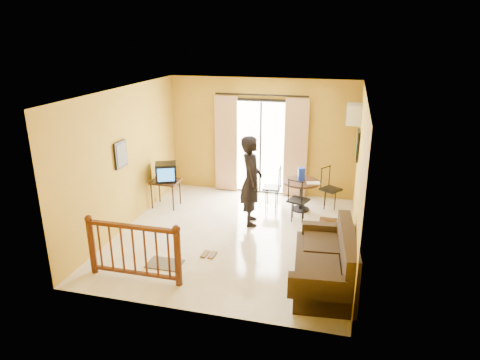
% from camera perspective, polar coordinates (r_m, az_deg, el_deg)
% --- Properties ---
extents(ground, '(5.00, 5.00, 0.00)m').
position_cam_1_polar(ground, '(8.49, -0.73, -7.36)').
color(ground, beige).
rests_on(ground, ground).
extents(room_shell, '(5.00, 5.00, 5.00)m').
position_cam_1_polar(room_shell, '(7.88, -0.78, 3.80)').
color(room_shell, white).
rests_on(room_shell, ground).
extents(balcony_door, '(2.25, 0.14, 2.46)m').
position_cam_1_polar(balcony_door, '(10.30, 2.76, 4.48)').
color(balcony_door, black).
rests_on(balcony_door, ground).
extents(tv_table, '(0.62, 0.51, 0.62)m').
position_cam_1_polar(tv_table, '(9.80, -9.91, -0.52)').
color(tv_table, black).
rests_on(tv_table, ground).
extents(television, '(0.58, 0.56, 0.41)m').
position_cam_1_polar(television, '(9.70, -9.84, 1.04)').
color(television, black).
rests_on(television, tv_table).
extents(picture_left, '(0.05, 0.42, 0.52)m').
position_cam_1_polar(picture_left, '(8.58, -15.61, 3.30)').
color(picture_left, black).
rests_on(picture_left, room_shell).
extents(dining_table, '(0.82, 0.82, 0.68)m').
position_cam_1_polar(dining_table, '(9.55, 8.19, -0.98)').
color(dining_table, black).
rests_on(dining_table, ground).
extents(water_jug, '(0.16, 0.16, 0.29)m').
position_cam_1_polar(water_jug, '(9.49, 8.20, 0.77)').
color(water_jug, '#152CC5').
rests_on(water_jug, dining_table).
extents(serving_tray, '(0.31, 0.24, 0.02)m').
position_cam_1_polar(serving_tray, '(9.38, 9.73, -0.41)').
color(serving_tray, beige).
rests_on(serving_tray, dining_table).
extents(dining_chairs, '(1.78, 1.38, 0.95)m').
position_cam_1_polar(dining_chairs, '(9.66, 7.91, -4.13)').
color(dining_chairs, black).
rests_on(dining_chairs, ground).
extents(air_conditioner, '(0.31, 0.60, 0.40)m').
position_cam_1_polar(air_conditioner, '(9.43, 14.92, 8.50)').
color(air_conditioner, silver).
rests_on(air_conditioner, room_shell).
extents(botanical_print, '(0.05, 0.50, 0.60)m').
position_cam_1_polar(botanical_print, '(8.90, 15.43, 4.54)').
color(botanical_print, black).
rests_on(botanical_print, room_shell).
extents(coffee_table, '(0.48, 0.86, 0.38)m').
position_cam_1_polar(coffee_table, '(8.16, 12.04, -6.98)').
color(coffee_table, black).
rests_on(coffee_table, ground).
extents(bowl, '(0.26, 0.26, 0.06)m').
position_cam_1_polar(bowl, '(8.16, 12.14, -5.74)').
color(bowl, brown).
rests_on(bowl, coffee_table).
extents(sofa, '(1.06, 2.01, 0.92)m').
position_cam_1_polar(sofa, '(6.96, 11.62, -10.95)').
color(sofa, '#322313').
rests_on(sofa, ground).
extents(standing_person, '(0.62, 0.78, 1.87)m').
position_cam_1_polar(standing_person, '(8.67, 1.50, -0.10)').
color(standing_person, black).
rests_on(standing_person, ground).
extents(stair_balustrade, '(1.63, 0.13, 1.04)m').
position_cam_1_polar(stair_balustrade, '(7.05, -14.03, -8.69)').
color(stair_balustrade, '#471E0F').
rests_on(stair_balustrade, ground).
extents(doormat, '(0.60, 0.41, 0.02)m').
position_cam_1_polar(doormat, '(7.61, -10.00, -10.93)').
color(doormat, '#565044').
rests_on(doormat, ground).
extents(sandals, '(0.25, 0.25, 0.03)m').
position_cam_1_polar(sandals, '(7.79, -4.18, -9.88)').
color(sandals, brown).
rests_on(sandals, ground).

